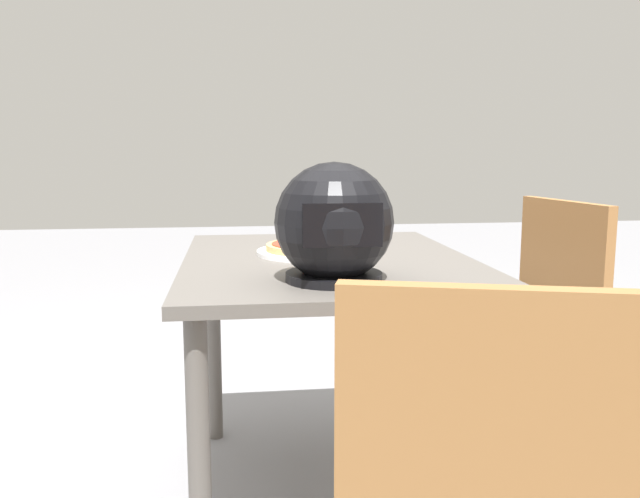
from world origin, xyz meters
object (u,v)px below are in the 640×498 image
(motorcycle_helmet, at_px, (334,224))
(pizza, at_px, (313,246))
(dining_table, at_px, (328,290))
(chair_side, at_px, (586,332))

(motorcycle_helmet, bearing_deg, pizza, -89.36)
(dining_table, relative_size, motorcycle_helmet, 3.86)
(dining_table, relative_size, pizza, 3.93)
(chair_side, bearing_deg, pizza, -8.99)
(motorcycle_helmet, height_order, chair_side, motorcycle_helmet)
(pizza, relative_size, motorcycle_helmet, 0.98)
(pizza, distance_m, motorcycle_helmet, 0.41)
(motorcycle_helmet, relative_size, chair_side, 0.31)
(motorcycle_helmet, bearing_deg, dining_table, -95.42)
(pizza, bearing_deg, chair_side, 171.01)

